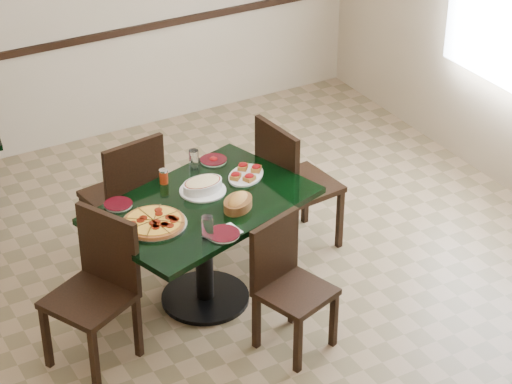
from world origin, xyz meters
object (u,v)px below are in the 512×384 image
chair_far (127,192)px  bread_basket (238,202)px  chair_near (286,279)px  pepperoni_pizza (154,222)px  chair_left (98,282)px  bruschetta_platter (246,173)px  main_table (203,227)px  lasagna_casserole (203,185)px  chair_right (290,179)px

chair_far → bread_basket: 0.97m
chair_near → pepperoni_pizza: bearing=121.2°
chair_left → bread_basket: 0.98m
pepperoni_pizza → bruschetta_platter: bruschetta_platter is taller
chair_near → bread_basket: chair_near is taller
chair_far → bread_basket: (0.39, -0.85, 0.25)m
chair_left → main_table: bearing=76.6°
main_table → chair_near: (0.24, -0.62, -0.10)m
chair_near → lasagna_casserole: bearing=85.9°
chair_left → lasagna_casserole: (0.85, 0.30, 0.26)m
chair_far → chair_right: chair_right is taller
chair_right → chair_left: (-1.59, -0.45, -0.02)m
chair_right → chair_left: 1.66m
bread_basket → bruschetta_platter: bearing=18.4°
main_table → chair_left: bearing=175.9°
chair_near → bruschetta_platter: size_ratio=2.28×
pepperoni_pizza → chair_left: bearing=-167.1°
bread_basket → chair_left: bearing=145.4°
chair_far → lasagna_casserole: chair_far is taller
chair_near → bruschetta_platter: chair_near is taller
chair_near → chair_left: size_ratio=0.89×
main_table → lasagna_casserole: size_ratio=5.20×
main_table → bread_basket: (0.16, -0.16, 0.22)m
chair_right → bruschetta_platter: size_ratio=2.66×
chair_near → pepperoni_pizza: (-0.61, 0.54, 0.30)m
pepperoni_pizza → lasagna_casserole: size_ratio=1.35×
pepperoni_pizza → chair_far: bearing=79.7°
pepperoni_pizza → lasagna_casserole: 0.48m
chair_left → bruschetta_platter: chair_left is taller
bruschetta_platter → chair_far: bearing=101.6°
chair_far → bread_basket: size_ratio=3.39×
main_table → bread_basket: bread_basket is taller
main_table → chair_near: size_ratio=1.83×
chair_near → pepperoni_pizza: size_ratio=2.10×
chair_near → bread_basket: bearing=82.3°
chair_far → chair_near: 1.40m
chair_right → bread_basket: 0.81m
bread_basket → bruschetta_platter: bread_basket is taller
main_table → lasagna_casserole: lasagna_casserole is taller
bread_basket → bruschetta_platter: 0.40m
pepperoni_pizza → lasagna_casserole: bearing=25.5°
bread_basket → chair_right: bearing=-1.6°
chair_right → bruschetta_platter: 0.47m
chair_right → lasagna_casserole: bearing=95.5°
lasagna_casserole → bruschetta_platter: (0.33, 0.03, -0.02)m
chair_right → chair_far: bearing=62.6°
chair_far → chair_left: 1.03m
chair_right → lasagna_casserole: size_ratio=3.31×
chair_near → bread_basket: 0.56m
bruschetta_platter → main_table: bearing=163.3°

